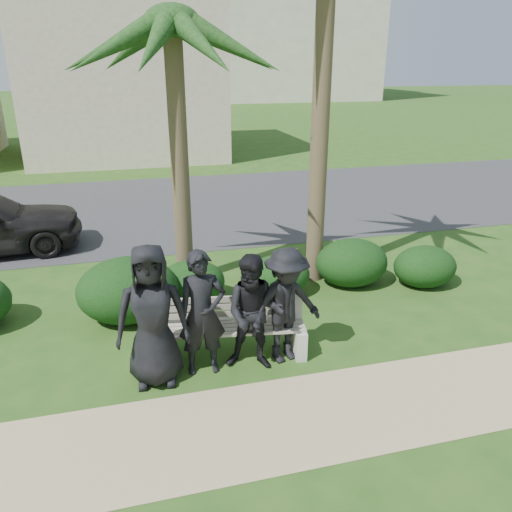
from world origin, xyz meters
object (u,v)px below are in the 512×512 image
object	(u,v)px
man_b	(202,313)
man_c	(254,313)
park_bench	(222,333)
man_d	(286,306)
man_a	(152,316)
palm_left	(172,25)

from	to	relation	value
man_b	man_c	world-z (taller)	man_b
park_bench	man_d	distance (m)	1.00
man_b	man_d	world-z (taller)	man_b
man_c	park_bench	bearing A→B (deg)	154.21
park_bench	man_c	distance (m)	0.70
man_c	man_d	bearing A→B (deg)	28.55
man_a	man_d	xyz separation A→B (m)	(1.79, 0.06, -0.12)
park_bench	man_c	size ratio (longest dim) A/B	1.47
man_c	palm_left	distance (m)	4.87
man_b	man_d	size ratio (longest dim) A/B	1.04
man_b	palm_left	size ratio (longest dim) A/B	0.32
man_b	man_c	size ratio (longest dim) A/B	1.06
man_a	man_b	world-z (taller)	man_a
man_a	man_d	bearing A→B (deg)	6.66
man_a	man_d	world-z (taller)	man_a
man_b	man_d	bearing A→B (deg)	1.02
park_bench	palm_left	world-z (taller)	palm_left
man_d	palm_left	size ratio (longest dim) A/B	0.31
park_bench	man_d	xyz separation A→B (m)	(0.83, -0.31, 0.47)
man_c	man_d	world-z (taller)	man_d
man_b	palm_left	distance (m)	4.75
park_bench	palm_left	xyz separation A→B (m)	(-0.17, 2.76, 4.13)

